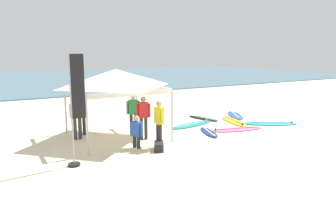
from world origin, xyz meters
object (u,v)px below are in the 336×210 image
(surfboard_black, at_px, (203,118))
(person_blue, at_px, (136,130))
(surfboard_teal, at_px, (192,124))
(surfboard_yellow, at_px, (234,121))
(person_red, at_px, (143,115))
(person_grey, at_px, (77,115))
(surfboard_blue, at_px, (235,115))
(surfboard_navy, at_px, (209,132))
(banner_flag, at_px, (76,114))
(person_black, at_px, (82,111))
(gear_bag_near_tent, at_px, (159,146))
(person_yellow, at_px, (159,121))
(person_green, at_px, (133,112))
(canopy_tent, at_px, (115,78))
(surfboard_pink, at_px, (236,129))
(surfboard_cyan, at_px, (270,123))

(surfboard_black, bearing_deg, person_blue, -150.51)
(surfboard_teal, xyz_separation_m, surfboard_yellow, (2.19, -0.43, 0.00))
(person_red, distance_m, person_grey, 2.60)
(surfboard_blue, height_order, surfboard_navy, same)
(surfboard_navy, relative_size, banner_flag, 0.55)
(surfboard_black, distance_m, banner_flag, 8.24)
(person_black, distance_m, gear_bag_near_tent, 3.94)
(surfboard_blue, xyz_separation_m, surfboard_navy, (-3.46, -2.23, 0.00))
(person_yellow, bearing_deg, person_red, 90.82)
(surfboard_blue, distance_m, banner_flag, 9.97)
(surfboard_black, height_order, person_yellow, person_yellow)
(surfboard_blue, distance_m, person_black, 8.25)
(surfboard_teal, height_order, person_green, person_green)
(canopy_tent, relative_size, person_yellow, 1.96)
(surfboard_teal, bearing_deg, gear_bag_near_tent, -140.71)
(canopy_tent, distance_m, surfboard_navy, 4.52)
(canopy_tent, height_order, surfboard_yellow, canopy_tent)
(person_yellow, distance_m, person_black, 3.68)
(surfboard_pink, xyz_separation_m, person_blue, (-4.91, -0.23, 0.62))
(surfboard_blue, xyz_separation_m, surfboard_cyan, (0.06, -2.35, -0.00))
(canopy_tent, bearing_deg, person_yellow, -67.64)
(person_green, bearing_deg, surfboard_teal, 4.48)
(canopy_tent, relative_size, person_grey, 1.96)
(banner_flag, bearing_deg, person_green, 39.78)
(surfboard_yellow, bearing_deg, person_blue, -165.47)
(surfboard_pink, bearing_deg, surfboard_blue, 49.14)
(surfboard_blue, xyz_separation_m, surfboard_pink, (-2.09, -2.42, -0.00))
(person_grey, bearing_deg, surfboard_blue, 2.84)
(person_yellow, xyz_separation_m, person_red, (-0.02, 1.24, 0.00))
(surfboard_navy, xyz_separation_m, gear_bag_near_tent, (-2.96, -1.03, 0.10))
(person_grey, xyz_separation_m, banner_flag, (-0.73, -2.92, 0.59))
(person_red, bearing_deg, person_black, 135.17)
(person_black, height_order, person_grey, same)
(surfboard_blue, bearing_deg, surfboard_black, 174.45)
(canopy_tent, height_order, person_red, canopy_tent)
(person_grey, bearing_deg, person_black, 59.93)
(surfboard_pink, height_order, person_red, person_red)
(person_black, xyz_separation_m, person_grey, (-0.33, -0.57, 0.00))
(surfboard_navy, bearing_deg, surfboard_blue, 32.82)
(person_grey, distance_m, gear_bag_near_tent, 3.64)
(surfboard_pink, distance_m, person_green, 4.62)
(surfboard_cyan, relative_size, person_red, 1.52)
(surfboard_yellow, relative_size, surfboard_cyan, 0.93)
(gear_bag_near_tent, bearing_deg, canopy_tent, 106.38)
(surfboard_cyan, relative_size, banner_flag, 0.76)
(surfboard_blue, height_order, surfboard_teal, same)
(surfboard_yellow, xyz_separation_m, surfboard_pink, (-1.01, -1.31, -0.00))
(person_yellow, height_order, gear_bag_near_tent, person_yellow)
(person_yellow, relative_size, gear_bag_near_tent, 2.85)
(surfboard_black, height_order, person_red, person_red)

